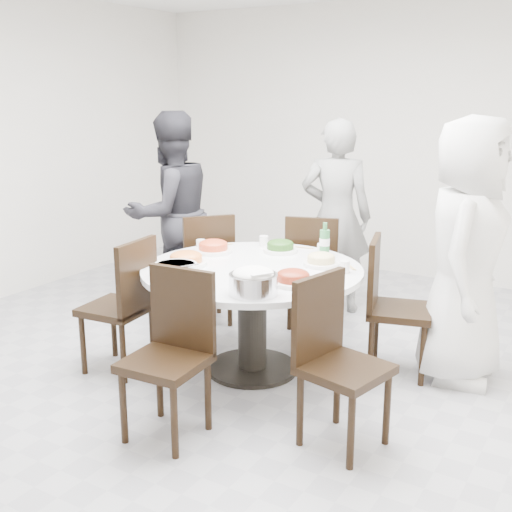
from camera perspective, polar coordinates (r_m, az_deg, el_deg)
The scene contains 22 objects.
floor at distance 4.48m, azimuth 0.58°, elevation -10.75°, with size 6.00×6.00×0.01m, color #A3A2A7.
wall_back at distance 6.82m, azimuth 13.81°, elevation 9.85°, with size 6.00×0.01×2.80m, color silver.
dining_table at distance 4.45m, azimuth -0.34°, elevation -5.68°, with size 1.50×1.50×0.75m, color white.
chair_ne at distance 4.50m, azimuth 12.70°, elevation -4.50°, with size 0.42×0.42×0.95m, color black.
chair_n at distance 5.31m, azimuth 5.18°, elevation -1.22°, with size 0.42×0.42×0.95m, color black.
chair_nw at distance 5.37m, azimuth -4.64°, elevation -1.05°, with size 0.42×0.42×0.95m, color black.
chair_sw at distance 4.54m, azimuth -12.32°, elevation -4.28°, with size 0.42×0.42×0.95m, color black.
chair_s at distance 3.63m, azimuth -8.11°, elevation -9.01°, with size 0.42×0.42×0.95m, color black.
chair_se at distance 3.55m, azimuth 7.94°, elevation -9.61°, with size 0.42×0.42×0.95m, color black.
diner_right at distance 4.42m, azimuth 18.14°, elevation 0.33°, with size 0.86×0.56×1.77m, color silver.
diner_middle at distance 5.63m, azimuth 7.12°, elevation 3.50°, with size 0.62×0.40×1.69m, color black.
diner_left at distance 5.61m, azimuth -7.61°, elevation 3.75°, with size 0.85×0.66×1.75m, color black.
dish_greens at distance 4.75m, azimuth 2.17°, elevation 0.74°, with size 0.25×0.25×0.07m, color white.
dish_pale at distance 4.40m, azimuth 5.80°, elevation -0.45°, with size 0.24×0.24×0.06m, color white.
dish_orange at distance 4.74m, azimuth -3.82°, elevation 0.75°, with size 0.28×0.28×0.07m, color white.
dish_redbrown at distance 3.97m, azimuth 3.31°, elevation -2.08°, with size 0.27×0.27×0.07m, color white.
dish_tofu at distance 4.42m, azimuth -6.24°, elevation -0.33°, with size 0.29×0.29×0.07m, color white.
rice_bowl at distance 3.77m, azimuth -0.25°, elevation -2.52°, with size 0.29×0.29×0.12m, color silver.
soup_bowl at distance 4.15m, azimuth -7.16°, elevation -1.28°, with size 0.28×0.28×0.09m, color white.
beverage_bottle at distance 4.62m, azimuth 6.12°, elevation 1.46°, with size 0.07×0.07×0.25m, color #2C703C.
tea_cups at distance 4.82m, azimuth 3.10°, elevation 1.05°, with size 0.07×0.07×0.08m, color white.
chopsticks at distance 4.91m, azimuth 4.03°, elevation 0.86°, with size 0.24×0.04×0.01m, color tan, non-canonical shape.
Camera 1 is at (2.07, -3.48, 1.93)m, focal length 45.00 mm.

